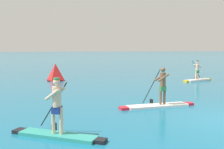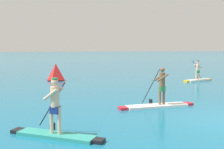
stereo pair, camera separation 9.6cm
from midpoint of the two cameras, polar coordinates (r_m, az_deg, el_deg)
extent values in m
cube|color=teal|center=(8.29, -11.89, -12.69)|extent=(2.30, 1.89, 0.11)
cube|color=black|center=(9.06, -19.49, -11.31)|extent=(0.47, 0.49, 0.11)
cube|color=black|center=(7.70, -2.84, -14.03)|extent=(0.44, 0.45, 0.11)
cylinder|color=beige|center=(8.23, -12.82, -9.49)|extent=(0.11, 0.11, 0.82)
cylinder|color=beige|center=(8.10, -11.18, -9.71)|extent=(0.11, 0.11, 0.82)
cube|color=navy|center=(8.09, -12.05, -7.43)|extent=(0.34, 0.33, 0.22)
cylinder|color=beige|center=(8.01, -12.11, -4.70)|extent=(0.26, 0.26, 0.60)
sphere|color=beige|center=(7.94, -12.17, -1.60)|extent=(0.21, 0.21, 0.21)
cylinder|color=#338C4C|center=(7.93, -12.19, -0.92)|extent=(0.18, 0.18, 0.06)
cylinder|color=beige|center=(7.89, -13.01, -4.22)|extent=(0.45, 0.40, 0.43)
cylinder|color=beige|center=(8.15, -11.86, -3.89)|extent=(0.45, 0.40, 0.43)
cylinder|color=black|center=(8.57, -12.75, -6.31)|extent=(0.80, 0.64, 1.47)
cube|color=black|center=(8.75, -12.64, -11.21)|extent=(0.18, 0.21, 0.32)
cube|color=white|center=(12.27, 9.49, -6.65)|extent=(2.86, 0.66, 0.11)
cube|color=red|center=(11.65, 2.34, -7.23)|extent=(0.36, 0.45, 0.11)
cube|color=red|center=(13.06, 15.86, -6.04)|extent=(0.36, 0.39, 0.11)
cylinder|color=brown|center=(12.24, 10.16, -4.47)|extent=(0.11, 0.11, 0.82)
cylinder|color=brown|center=(12.34, 10.98, -4.41)|extent=(0.11, 0.11, 0.82)
cube|color=#338C4C|center=(12.24, 10.60, -2.96)|extent=(0.26, 0.22, 0.22)
cylinder|color=brown|center=(12.19, 10.63, -1.08)|extent=(0.26, 0.26, 0.63)
sphere|color=brown|center=(12.14, 10.67, 1.03)|extent=(0.21, 0.21, 0.21)
cylinder|color=brown|center=(12.02, 10.77, -0.67)|extent=(0.55, 0.09, 0.37)
cylinder|color=brown|center=(12.28, 10.10, -0.52)|extent=(0.55, 0.09, 0.37)
cylinder|color=black|center=(12.45, 8.27, -2.49)|extent=(0.89, 0.04, 1.56)
cube|color=black|center=(12.58, 8.22, -5.98)|extent=(0.08, 0.20, 0.32)
cube|color=white|center=(22.68, 17.73, -1.18)|extent=(2.35, 1.15, 0.14)
cube|color=yellow|center=(23.65, 19.77, -0.97)|extent=(0.38, 0.49, 0.14)
cube|color=yellow|center=(21.74, 15.51, -1.40)|extent=(0.36, 0.43, 0.14)
cylinder|color=beige|center=(22.68, 17.87, -0.08)|extent=(0.11, 0.11, 0.73)
cylinder|color=beige|center=(22.49, 17.44, -0.11)|extent=(0.11, 0.11, 0.73)
cube|color=#338C4C|center=(22.56, 17.67, 0.60)|extent=(0.31, 0.28, 0.22)
cylinder|color=beige|center=(22.53, 17.70, 1.52)|extent=(0.26, 0.26, 0.54)
sphere|color=beige|center=(22.51, 17.73, 2.55)|extent=(0.21, 0.21, 0.21)
cylinder|color=black|center=(22.51, 17.74, 2.79)|extent=(0.18, 0.18, 0.06)
cylinder|color=beige|center=(22.67, 17.50, 1.74)|extent=(0.55, 0.24, 0.36)
cylinder|color=beige|center=(22.47, 18.08, 1.69)|extent=(0.55, 0.24, 0.36)
cylinder|color=black|center=(23.08, 17.50, 1.08)|extent=(0.98, 0.29, 1.47)
cube|color=black|center=(23.15, 17.45, -0.81)|extent=(0.13, 0.21, 0.32)
pyramid|color=red|center=(22.33, -12.14, 0.50)|extent=(1.60, 1.60, 1.41)
torus|color=maroon|center=(22.39, -12.11, -1.14)|extent=(1.41, 1.41, 0.12)
camera|label=1|loc=(0.05, -90.15, -0.01)|focal=42.62mm
camera|label=2|loc=(0.05, 89.85, 0.01)|focal=42.62mm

